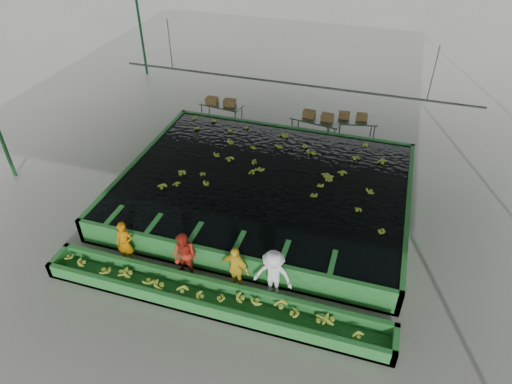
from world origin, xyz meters
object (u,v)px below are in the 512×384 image
(worker_d, at_px, (273,275))
(packing_table_left, at_px, (222,113))
(box_stack_mid, at_px, (318,118))
(worker_a, at_px, (125,243))
(box_stack_right, at_px, (353,119))
(sorting_trough, at_px, (212,299))
(flotation_tank, at_px, (264,188))
(worker_b, at_px, (185,256))
(packing_table_mid, at_px, (316,129))
(box_stack_left, at_px, (221,105))
(worker_c, at_px, (235,269))
(packing_table_right, at_px, (350,130))

(worker_d, height_order, packing_table_left, worker_d)
(packing_table_left, height_order, box_stack_mid, box_stack_mid)
(worker_a, xyz_separation_m, box_stack_right, (5.46, 9.59, 0.22))
(box_stack_mid, xyz_separation_m, box_stack_right, (1.42, 0.44, -0.01))
(sorting_trough, height_order, packing_table_left, packing_table_left)
(flotation_tank, distance_m, box_stack_mid, 4.98)
(worker_b, distance_m, packing_table_left, 9.72)
(sorting_trough, xyz_separation_m, box_stack_right, (2.37, 10.39, 0.72))
(worker_a, height_order, box_stack_right, worker_a)
(flotation_tank, xyz_separation_m, worker_a, (-3.08, -4.30, 0.30))
(worker_a, height_order, worker_d, worker_d)
(box_stack_mid, bearing_deg, sorting_trough, -95.45)
(packing_table_left, bearing_deg, packing_table_mid, -3.68)
(box_stack_right, bearing_deg, packing_table_left, -178.12)
(box_stack_left, bearing_deg, packing_table_mid, -3.00)
(packing_table_left, relative_size, box_stack_left, 1.40)
(worker_a, distance_m, worker_d, 4.61)
(worker_c, bearing_deg, worker_d, 14.60)
(flotation_tank, xyz_separation_m, worker_b, (-1.12, -4.30, 0.34))
(sorting_trough, height_order, box_stack_mid, box_stack_mid)
(worker_d, bearing_deg, worker_a, -179.94)
(packing_table_left, relative_size, box_stack_mid, 1.47)
(worker_a, relative_size, worker_d, 0.89)
(sorting_trough, relative_size, box_stack_mid, 7.64)
(worker_d, distance_m, packing_table_right, 9.54)
(flotation_tank, distance_m, sorting_trough, 5.10)
(worker_b, bearing_deg, packing_table_left, 112.42)
(packing_table_mid, xyz_separation_m, packing_table_right, (1.45, 0.39, -0.00))
(packing_table_left, height_order, box_stack_left, box_stack_left)
(worker_a, bearing_deg, worker_c, -5.41)
(flotation_tank, distance_m, worker_c, 4.33)
(sorting_trough, xyz_separation_m, packing_table_left, (-3.57, 10.20, 0.19))
(worker_d, relative_size, packing_table_right, 0.79)
(packing_table_mid, distance_m, box_stack_left, 4.49)
(box_stack_left, bearing_deg, worker_c, -66.85)
(worker_b, bearing_deg, flotation_tank, 83.22)
(box_stack_left, bearing_deg, box_stack_mid, -2.38)
(worker_b, xyz_separation_m, worker_d, (2.64, -0.00, 0.05))
(worker_a, bearing_deg, box_stack_mid, 60.82)
(worker_d, bearing_deg, sorting_trough, -152.23)
(box_stack_left, bearing_deg, worker_a, -87.01)
(worker_c, relative_size, worker_d, 0.91)
(box_stack_right, bearing_deg, packing_table_mid, -161.90)
(flotation_tank, height_order, worker_a, worker_a)
(flotation_tank, xyz_separation_m, box_stack_left, (-3.57, 5.05, 0.43))
(packing_table_left, bearing_deg, flotation_tank, -54.99)
(worker_b, height_order, box_stack_mid, worker_b)
(box_stack_mid, bearing_deg, box_stack_left, 177.62)
(flotation_tank, bearing_deg, packing_table_left, 125.01)
(worker_d, distance_m, box_stack_right, 9.63)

